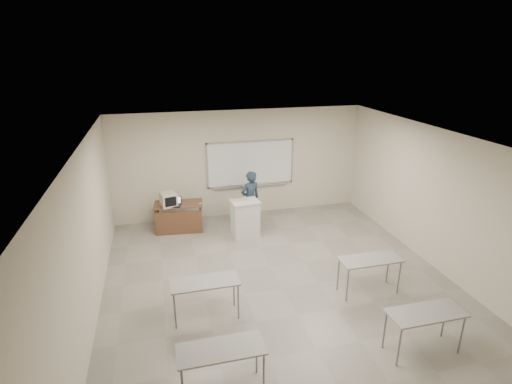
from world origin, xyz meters
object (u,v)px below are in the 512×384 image
object	(u,v)px
whiteboard	(251,164)
crt_monitor	(168,199)
instructor_desk	(179,213)
podium	(245,219)
keyboard	(238,200)
laptop	(174,203)
presenter	(250,199)
mouse	(200,204)

from	to	relation	value
whiteboard	crt_monitor	xyz separation A→B (m)	(-2.35, -0.75, -0.56)
instructor_desk	podium	xyz separation A→B (m)	(1.60, -0.69, -0.03)
keyboard	instructor_desk	bearing A→B (deg)	167.00
crt_monitor	laptop	world-z (taller)	crt_monitor
instructor_desk	podium	distance (m)	1.74
podium	presenter	xyz separation A→B (m)	(0.27, 0.55, 0.29)
instructor_desk	laptop	world-z (taller)	laptop
mouse	keyboard	world-z (taller)	keyboard
keyboard	whiteboard	bearing A→B (deg)	74.79
instructor_desk	whiteboard	bearing A→B (deg)	26.03
keyboard	presenter	xyz separation A→B (m)	(0.42, 0.47, -0.20)
mouse	laptop	bearing A→B (deg)	-162.96
whiteboard	crt_monitor	world-z (taller)	whiteboard
podium	mouse	size ratio (longest dim) A/B	10.30
mouse	keyboard	bearing A→B (deg)	-6.56
mouse	presenter	xyz separation A→B (m)	(1.32, -0.05, 0.01)
instructor_desk	laptop	bearing A→B (deg)	-163.61
laptop	crt_monitor	bearing A→B (deg)	179.58
instructor_desk	presenter	xyz separation A→B (m)	(1.87, -0.14, 0.26)
whiteboard	presenter	distance (m)	1.18
instructor_desk	mouse	bearing A→B (deg)	-3.74
mouse	instructor_desk	bearing A→B (deg)	-166.03
crt_monitor	laptop	size ratio (longest dim) A/B	1.42
keyboard	mouse	bearing A→B (deg)	159.86
podium	laptop	bearing A→B (deg)	152.95
instructor_desk	crt_monitor	xyz separation A→B (m)	(-0.25, 0.02, 0.41)
laptop	keyboard	bearing A→B (deg)	-5.23
laptop	presenter	world-z (taller)	presenter
laptop	mouse	bearing A→B (deg)	9.28
keyboard	presenter	size ratio (longest dim) A/B	0.30
podium	crt_monitor	bearing A→B (deg)	153.38
crt_monitor	presenter	size ratio (longest dim) A/B	0.28
presenter	laptop	bearing A→B (deg)	-22.38
instructor_desk	presenter	distance (m)	1.89
instructor_desk	presenter	world-z (taller)	presenter
laptop	mouse	size ratio (longest dim) A/B	3.22
whiteboard	podium	world-z (taller)	whiteboard
mouse	presenter	size ratio (longest dim) A/B	0.06
presenter	crt_monitor	bearing A→B (deg)	-23.30
whiteboard	keyboard	bearing A→B (deg)	-115.09
laptop	instructor_desk	bearing A→B (deg)	26.35
instructor_desk	podium	size ratio (longest dim) A/B	1.29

